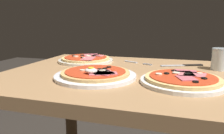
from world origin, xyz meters
TOP-DOWN VIEW (x-y plane):
  - dining_table at (0.00, 0.00)m, footprint 1.01×0.75m
  - pizza_foreground at (-0.11, -0.11)m, footprint 0.29×0.29m
  - pizza_across_left at (-0.28, 0.17)m, footprint 0.27×0.27m
  - pizza_across_right at (0.19, -0.10)m, footprint 0.27×0.27m
  - water_glass_near at (0.34, 0.16)m, footprint 0.07×0.07m
  - fork at (-0.03, 0.21)m, footprint 0.15×0.08m
  - knife at (0.20, 0.20)m, footprint 0.19×0.09m

SIDE VIEW (x-z plane):
  - dining_table at x=0.00m, z-range 0.23..0.98m
  - fork at x=-0.03m, z-range 0.74..0.75m
  - knife at x=0.20m, z-range 0.74..0.75m
  - pizza_across_left at x=-0.28m, z-range 0.74..0.77m
  - pizza_across_right at x=0.19m, z-range 0.74..0.77m
  - pizza_foreground at x=-0.11m, z-range 0.73..0.78m
  - water_glass_near at x=0.34m, z-range 0.73..0.82m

